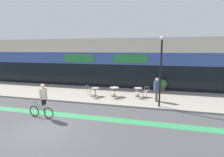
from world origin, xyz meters
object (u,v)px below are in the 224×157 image
Objects in this scene: cafe_chair_2_side at (146,91)px; cyclist_0 at (43,99)px; bistro_table_0 at (95,90)px; pedestrian_near_end at (157,87)px; planter_pot at (163,85)px; bistro_table_1 at (114,90)px; cafe_chair_1_near at (112,92)px; cafe_chair_0_side at (88,90)px; bistro_table_2 at (138,90)px; cafe_chair_2_near at (137,92)px; lamp_post at (161,67)px; cafe_chair_0_near at (93,92)px.

cyclist_0 is at bearing 44.41° from cafe_chair_2_side.
bistro_table_0 is 0.39× the size of pedestrian_near_end.
planter_pot is (5.60, 3.18, 0.12)m from bistro_table_0.
cafe_chair_1_near reaches higher than bistro_table_1.
pedestrian_near_end reaches higher than cafe_chair_0_side.
cafe_chair_2_near reaches higher than bistro_table_2.
cyclist_0 reaches higher than bistro_table_2.
pedestrian_near_end is at bearing -33.87° from bistro_table_2.
pedestrian_near_end is (-0.19, 1.23, -1.71)m from lamp_post.
bistro_table_0 is 0.78× the size of cafe_chair_2_near.
cafe_chair_2_side is (4.17, 0.75, 0.02)m from bistro_table_0.
cafe_chair_2_near is at bearing -90.73° from bistro_table_2.
planter_pot reaches higher than bistro_table_1.
bistro_table_2 is (3.55, 0.74, 0.02)m from bistro_table_0.
bistro_table_2 is 0.35× the size of cyclist_0.
bistro_table_0 is 0.78× the size of cafe_chair_1_near.
planter_pot is at bearing 35.91° from bistro_table_1.
cafe_chair_1_near reaches higher than bistro_table_0.
cafe_chair_1_near is 2.79m from cafe_chair_2_side.
pedestrian_near_end is at bearing 129.53° from cafe_chair_2_side.
pedestrian_near_end is at bearing -138.21° from cyclist_0.
bistro_table_0 is 5.92m from lamp_post.
bistro_table_1 is at bearing 8.64° from cafe_chair_2_side.
cafe_chair_2_near is 3.27m from lamp_post.
bistro_table_2 is 0.82× the size of cafe_chair_0_near.
bistro_table_0 is at bearing -168.17° from bistro_table_2.
planter_pot is 3.51m from pedestrian_near_end.
cafe_chair_2_near is (1.93, 0.46, 0.00)m from cafe_chair_1_near.
pedestrian_near_end reaches higher than bistro_table_1.
planter_pot is 10.82m from cyclist_0.
bistro_table_0 is 3.54m from cafe_chair_2_near.
bistro_table_2 is 0.82× the size of cafe_chair_2_side.
cafe_chair_0_near is (-1.60, -0.91, -0.04)m from bistro_table_1.
pedestrian_near_end is (-0.54, -3.44, 0.45)m from planter_pot.
cafe_chair_2_near is at bearing -85.08° from cafe_chair_0_near.
lamp_post is at bearing 114.09° from cafe_chair_2_side.
bistro_table_2 is 0.63m from cafe_chair_2_side.
bistro_table_1 is 1.94m from cafe_chair_2_near.
cafe_chair_2_side is at bearing 128.17° from pedestrian_near_end.
lamp_post reaches higher than bistro_table_0.
planter_pot is (1.42, 2.43, 0.10)m from cafe_chair_2_side.
cafe_chair_0_near is at bearing 100.20° from cafe_chair_1_near.
cafe_chair_2_near is (1.93, -0.17, -0.04)m from bistro_table_1.
cafe_chair_0_side is at bearing -172.76° from bistro_table_1.
cafe_chair_2_near is at bearing 162.94° from pedestrian_near_end.
cafe_chair_0_side is at bearing 165.62° from lamp_post.
bistro_table_1 is (1.61, 0.29, 0.06)m from bistro_table_0.
lamp_post is 2.30× the size of cyclist_0.
bistro_table_1 is at bearing 153.83° from lamp_post.
lamp_post reaches higher than cafe_chair_0_near.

